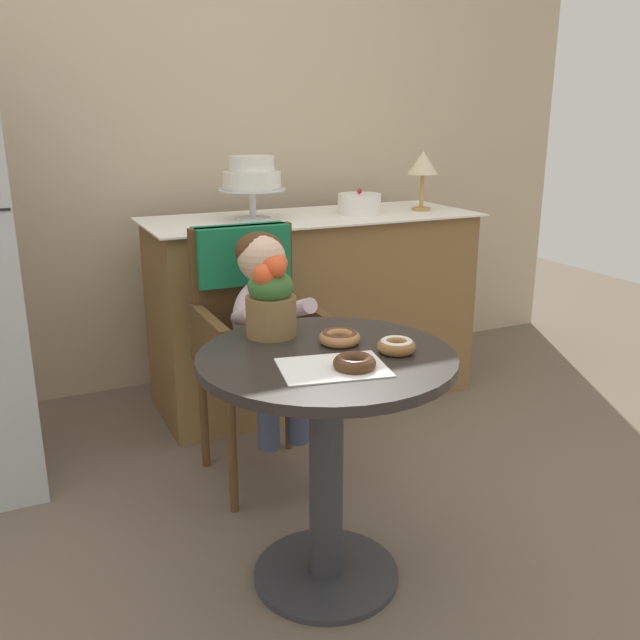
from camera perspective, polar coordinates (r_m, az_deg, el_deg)
name	(u,v)px	position (r m, az deg, el deg)	size (l,w,h in m)	color
ground_plane	(326,576)	(2.23, 0.50, -20.57)	(8.00, 8.00, 0.00)	#6B5B4C
back_wall	(162,115)	(3.53, -13.06, 16.33)	(4.80, 0.10, 2.70)	#C1AD8E
cafe_table	(326,424)	(1.96, 0.54, -8.67)	(0.72, 0.72, 0.72)	#282321
wicker_chair	(251,312)	(2.57, -5.77, 0.64)	(0.42, 0.45, 0.95)	brown
seated_child	(266,313)	(2.42, -4.56, 0.58)	(0.27, 0.32, 0.73)	silver
paper_napkin	(333,368)	(1.77, 1.08, -3.99)	(0.27, 0.20, 0.00)	white
donut_front	(340,337)	(1.96, 1.65, -1.41)	(0.12, 0.12, 0.04)	#AD7542
donut_mid	(355,362)	(1.76, 2.90, -3.52)	(0.11, 0.11, 0.04)	#4C2D19
donut_side	(396,345)	(1.89, 6.40, -2.11)	(0.11, 0.11, 0.04)	#936033
flower_vase	(271,298)	(2.01, -4.15, 1.85)	(0.15, 0.15, 0.24)	brown
display_counter	(313,308)	(3.31, -0.60, 1.02)	(1.56, 0.62, 0.90)	olive
tiered_cake_stand	(252,178)	(3.08, -5.71, 11.73)	(0.30, 0.30, 0.28)	silver
round_layer_cake	(359,204)	(3.28, 3.30, 9.67)	(0.20, 0.20, 0.12)	white
table_lamp	(423,165)	(3.42, 8.58, 12.64)	(0.15, 0.15, 0.28)	#B28C47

